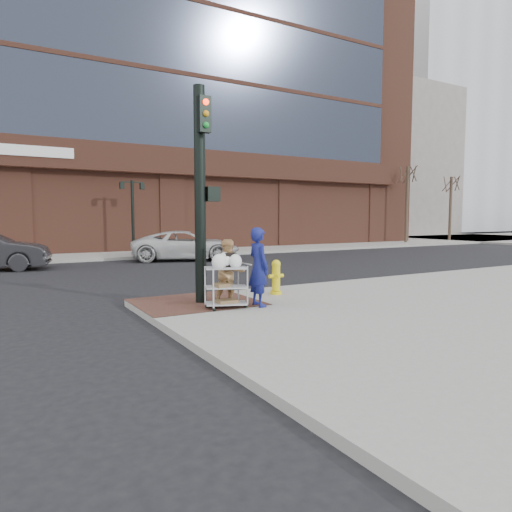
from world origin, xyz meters
TOP-DOWN VIEW (x-y plane):
  - ground at (0.00, 0.00)m, footprint 220.00×220.00m
  - sidewalk_far at (12.50, 32.00)m, footprint 65.00×36.00m
  - brick_curb_ramp at (-0.60, 0.90)m, footprint 2.80×2.40m
  - bank_building at (5.00, 31.00)m, footprint 42.00×26.00m
  - filler_block at (40.00, 38.00)m, footprint 14.00×20.00m
  - bare_tree_a at (24.00, 16.50)m, footprint 1.80×1.80m
  - bare_tree_b at (30.00, 17.00)m, footprint 1.80×1.80m
  - lamp_post at (2.00, 16.00)m, footprint 1.32×0.22m
  - traffic_signal_pole at (-0.48, 0.77)m, footprint 0.61×0.51m
  - woman_blue at (0.45, -0.26)m, footprint 0.43×0.66m
  - pedestrian_tan at (-0.13, 0.04)m, footprint 0.83×0.70m
  - minivan_white at (3.65, 12.37)m, footprint 5.84×4.18m
  - utility_cart at (-0.28, -0.11)m, footprint 1.01×0.79m
  - fire_hydrant at (1.66, 0.89)m, footprint 0.43×0.30m

SIDE VIEW (x-z plane):
  - ground at x=0.00m, z-range 0.00..0.00m
  - sidewalk_far at x=12.50m, z-range 0.00..0.15m
  - brick_curb_ramp at x=-0.60m, z-range 0.15..0.16m
  - fire_hydrant at x=1.66m, z-range 0.16..1.07m
  - utility_cart at x=-0.28m, z-range 0.09..1.32m
  - minivan_white at x=3.65m, z-range 0.00..1.48m
  - pedestrian_tan at x=-0.13m, z-range 0.15..1.67m
  - woman_blue at x=0.45m, z-range 0.15..1.93m
  - lamp_post at x=2.00m, z-range 0.62..4.62m
  - traffic_signal_pole at x=-0.48m, z-range 0.33..5.33m
  - bare_tree_b at x=30.00m, z-range 2.44..9.14m
  - bare_tree_a at x=24.00m, z-range 2.67..9.87m
  - filler_block at x=40.00m, z-range 0.00..18.00m
  - bank_building at x=5.00m, z-range 0.15..28.15m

